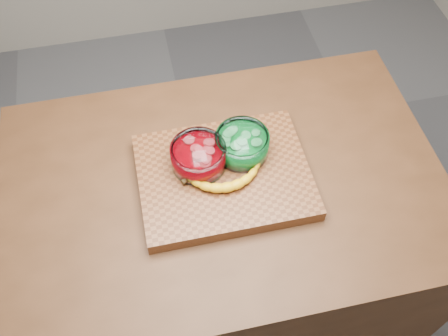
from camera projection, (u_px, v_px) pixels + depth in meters
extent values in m
plane|color=#5B5B60|center=(224.00, 299.00, 2.08)|extent=(3.50, 3.50, 0.00)
cube|color=#492A16|center=(224.00, 253.00, 1.71)|extent=(1.20, 0.80, 0.90)
cube|color=brown|center=(224.00, 177.00, 1.33)|extent=(0.45, 0.35, 0.04)
cylinder|color=white|center=(199.00, 156.00, 1.30)|extent=(0.15, 0.15, 0.07)
cylinder|color=#B5000B|center=(199.00, 158.00, 1.31)|extent=(0.12, 0.12, 0.04)
cylinder|color=#E54850|center=(198.00, 152.00, 1.29)|extent=(0.12, 0.12, 0.02)
cylinder|color=white|center=(242.00, 144.00, 1.32)|extent=(0.14, 0.14, 0.07)
cylinder|color=#0E9232|center=(242.00, 146.00, 1.33)|extent=(0.12, 0.12, 0.04)
cylinder|color=#6AE27F|center=(242.00, 140.00, 1.31)|extent=(0.12, 0.12, 0.02)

